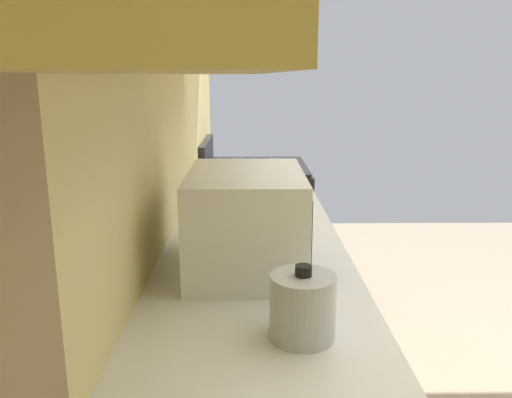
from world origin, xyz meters
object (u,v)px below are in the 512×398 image
Objects in this scene: microwave at (247,220)px; kettle at (303,306)px; oven_range at (256,232)px; bowl at (278,206)px.

microwave is 0.46m from kettle.
kettle is (-2.18, -0.08, 0.51)m from oven_range.
microwave is at bearing 168.21° from bowl.
oven_range is 2.24m from kettle.
oven_range is 2.23× the size of microwave.
microwave is 2.45× the size of bowl.
oven_range is at bearing -1.53° from microwave.
oven_range is 5.48× the size of bowl.
oven_range is 1.22m from bowl.
microwave is 2.37× the size of kettle.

